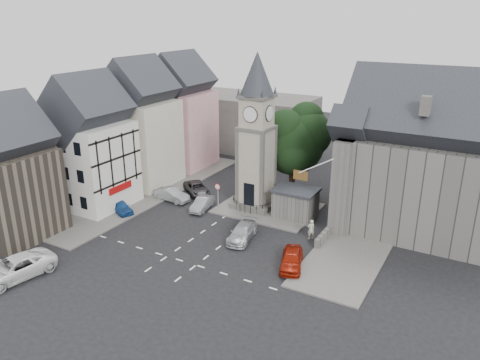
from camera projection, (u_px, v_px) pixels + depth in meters
The scene contains 25 objects.
ground at pixel (216, 235), 43.96m from camera, with size 120.00×120.00×0.00m, color black.
pavement_west at pixel (153, 191), 54.64m from camera, with size 6.00×30.00×0.14m, color #595651.
pavement_east at pixel (366, 230), 44.92m from camera, with size 6.00×26.00×0.14m, color #595651.
central_island at pixel (268, 208), 49.79m from camera, with size 10.00×8.00×0.16m, color #595651.
road_markings at pixel (181, 261), 39.45m from camera, with size 20.00×8.00×0.01m, color silver.
clock_tower at pixel (256, 133), 47.75m from camera, with size 4.86×4.86×16.25m.
stone_shelter at pixel (295, 203), 47.35m from camera, with size 4.30×3.30×3.08m.
town_tree at pixel (294, 136), 51.31m from camera, with size 7.20×7.20×10.80m.
warning_sign_post at pixel (218, 191), 49.20m from camera, with size 0.70×0.19×2.85m.
terrace_pink at pixel (181, 118), 62.01m from camera, with size 8.10×7.60×12.80m.
terrace_cream at pixel (141, 130), 55.46m from camera, with size 8.10×7.60×12.80m.
terrace_tudor at pixel (90, 150), 49.04m from camera, with size 8.10×7.60×12.00m.
building_sw_stone at pixel (5, 180), 42.65m from camera, with size 8.60×7.60×10.40m.
backdrop_west at pixel (247, 122), 71.09m from camera, with size 20.00×10.00×8.00m, color #4C4944.
east_building at pixel (419, 166), 43.62m from camera, with size 14.40×11.40×12.60m.
east_boundary_wall at pixel (344, 213), 47.73m from camera, with size 0.40×16.00×0.90m, color #575550.
flagpole at pixel (316, 166), 41.15m from camera, with size 3.68×0.10×2.74m.
car_west_blue at pixel (121, 207), 48.75m from camera, with size 1.49×3.70×1.26m, color navy.
car_west_silver at pixel (172, 195), 51.81m from camera, with size 1.50×4.29×1.41m, color #96999D.
car_west_grey at pixel (197, 188), 53.85m from camera, with size 2.16×4.67×1.30m, color #2D2D2F.
car_island_silver at pixel (202, 204), 49.53m from camera, with size 1.37×3.94×1.30m, color gray.
car_island_east at pixel (242, 233), 42.97m from camera, with size 1.90×4.68×1.36m, color #B0B3B9.
car_east_red at pixel (292, 259), 38.24m from camera, with size 1.73×4.29×1.46m, color maroon.
van_sw_white at pixel (15, 268), 36.62m from camera, with size 2.85×6.18×1.72m, color white.
pedestrian at pixel (311, 229), 42.96m from camera, with size 0.70×0.46×1.92m, color beige.
Camera 1 is at (21.46, -33.35, 19.80)m, focal length 35.00 mm.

